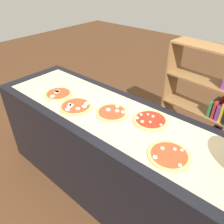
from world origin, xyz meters
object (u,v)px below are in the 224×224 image
Objects in this scene: pizza_mushroom_4 at (169,155)px; pizza_mushroom_3 at (150,120)px; bookshelf at (204,115)px; pizza_mozzarella_1 at (76,106)px; pizza_mozzarella_2 at (112,113)px; pizza_mozzarella_0 at (58,94)px.

pizza_mushroom_3 is at bearing 140.71° from pizza_mushroom_4.
bookshelf reaches higher than pizza_mushroom_4.
bookshelf is (-0.13, 1.10, -0.31)m from pizza_mushroom_4.
pizza_mozzarella_1 is at bearing -124.66° from bookshelf.
pizza_mozzarella_2 is 1.12m from bookshelf.
pizza_mozzarella_1 is 1.37m from bookshelf.
pizza_mushroom_3 is 0.92m from bookshelf.
pizza_mozzarella_1 is 0.32m from pizza_mozzarella_2.
pizza_mozzarella_2 is at bearing 8.12° from pizza_mozzarella_0.
bookshelf is at bearing 79.02° from pizza_mushroom_3.
pizza_mozzarella_1 reaches higher than pizza_mozzarella_2.
pizza_mozzarella_0 is 1.19m from pizza_mushroom_4.
pizza_mozzarella_0 is 0.60m from pizza_mozzarella_2.
pizza_mushroom_3 is (0.30, 0.12, 0.00)m from pizza_mozzarella_2.
pizza_mozzarella_2 reaches higher than pizza_mozzarella_0.
pizza_mozzarella_1 is 1.03× the size of pizza_mozzarella_2.
pizza_mozzarella_1 is at bearing -156.44° from pizza_mozzarella_2.
pizza_mozzarella_0 is at bearing 177.90° from pizza_mushroom_4.
pizza_mozzarella_2 is (0.60, 0.08, 0.00)m from pizza_mozzarella_0.
pizza_mozzarella_0 is at bearing -167.36° from pizza_mushroom_3.
pizza_mushroom_3 is 0.38m from pizza_mushroom_4.
pizza_mozzarella_0 is 0.97× the size of pizza_mozzarella_2.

